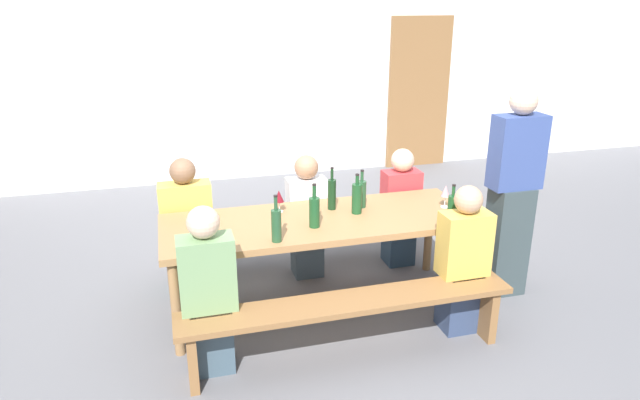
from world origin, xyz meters
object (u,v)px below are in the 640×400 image
Objects in this scene: seated_guest_near_0 at (209,294)px; wine_bottle_5 at (332,193)px; tasting_table at (320,227)px; bench_near at (349,312)px; wine_bottle_4 at (276,225)px; wine_glass_0 at (279,197)px; seated_guest_far_0 at (188,229)px; seated_guest_near_1 at (463,263)px; bench_far at (298,230)px; wine_bottle_1 at (452,209)px; seated_guest_far_1 at (307,219)px; wine_glass_1 at (446,192)px; wine_bottle_0 at (357,198)px; standing_host at (512,198)px; wooden_door at (419,93)px; wine_bottle_2 at (314,211)px; seated_guest_far_2 at (400,209)px; wine_bottle_3 at (362,193)px.

wine_bottle_5 is at bearing -54.23° from seated_guest_near_0.
tasting_table is 0.79m from bench_near.
bench_near is at bearing -45.09° from wine_bottle_4.
seated_guest_far_0 reaches higher than wine_glass_0.
seated_guest_near_0 is at bearing 90.00° from seated_guest_near_1.
wine_bottle_5 is 1.23m from seated_guest_far_0.
bench_far is 6.77× the size of wine_bottle_4.
wine_bottle_1 is 1.31m from seated_guest_far_1.
wine_bottle_0 is at bearing 174.88° from wine_glass_1.
wine_bottle_1 is at bearing 22.52° from bench_near.
wine_bottle_4 is at bearing -103.40° from wine_glass_0.
wine_bottle_4 is at bearing 4.74° from standing_host.
wine_bottle_0 is 0.60m from wine_glass_0.
seated_guest_far_0 is at bearing 149.32° from tasting_table.
wooden_door reaches higher than bench_far.
wine_bottle_4 is at bearing 134.91° from bench_near.
wine_bottle_4 reaches higher than wine_bottle_2.
wine_bottle_2 is at bearing -124.37° from wooden_door.
seated_guest_far_2 is (0.91, 0.57, -0.16)m from tasting_table.
seated_guest_far_1 is at bearing 88.20° from bench_near.
wine_bottle_4 reaches higher than tasting_table.
wine_bottle_1 is at bearing -111.37° from wooden_door.
bench_far is 2.08× the size of seated_guest_far_1.
wooden_door reaches higher than seated_guest_near_0.
wine_bottle_3 is 0.92m from wine_bottle_4.
wine_glass_0 is at bearing 63.41° from seated_guest_far_0.
wine_glass_1 is at bearing 6.10° from wine_bottle_2.
seated_guest_near_1 is (-0.12, -0.55, -0.35)m from wine_glass_1.
tasting_table is at bearing 90.00° from bench_near.
standing_host is at bearing -15.60° from wine_bottle_3.
wine_bottle_1 is 0.65m from standing_host.
bench_near is 2.04× the size of seated_guest_near_1.
seated_guest_far_2 is at bearing 16.56° from wine_glass_0.
seated_guest_far_0 is (-0.07, 1.15, -0.01)m from seated_guest_near_0.
seated_guest_far_1 is (0.04, 0.57, -0.16)m from tasting_table.
bench_near is at bearing -111.82° from wine_bottle_0.
standing_host is (0.51, -0.14, -0.05)m from wine_glass_1.
wine_bottle_4 is (-0.40, -1.05, 0.51)m from bench_far.
seated_guest_near_1 reaches higher than tasting_table.
tasting_table is 0.36m from wine_bottle_0.
bench_near is 6.77× the size of wine_bottle_4.
wine_bottle_0 is 1.42m from seated_guest_far_0.
wine_bottle_0 is 0.28× the size of seated_guest_near_0.
wine_bottle_2 is at bearing 168.52° from wine_bottle_1.
standing_host is at bearing -13.73° from wine_bottle_5.
standing_host is at bearing 40.37° from seated_guest_far_2.
bench_far is 12.46× the size of wine_glass_1.
wooden_door reaches higher than wine_bottle_3.
wine_bottle_3 is at bearing 31.57° from wine_bottle_4.
seated_guest_far_0 is (-1.99, 0.60, -0.34)m from wine_glass_1.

